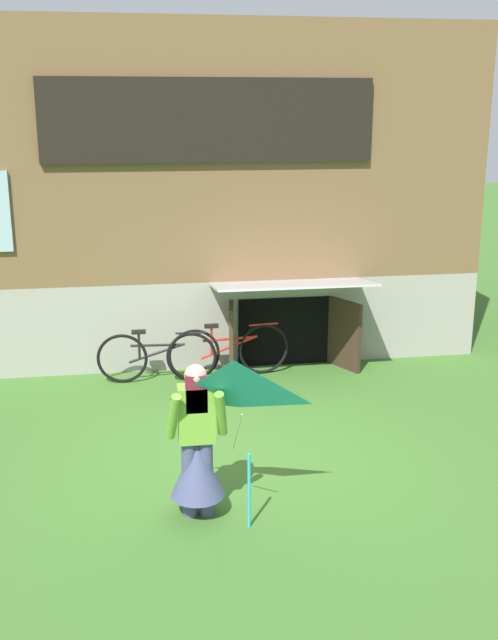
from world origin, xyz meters
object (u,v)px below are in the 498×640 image
object	(u,v)px
kite	(234,409)
bicycle_black	(157,357)
person	(197,454)
bicycle_red	(229,351)

from	to	relation	value
kite	bicycle_black	size ratio (longest dim) A/B	0.97
person	kite	xyz separation A→B (m)	(0.28, -0.54, 0.66)
bicycle_red	bicycle_black	size ratio (longest dim) A/B	1.05
person	bicycle_black	bearing A→B (deg)	96.03
bicycle_red	person	bearing A→B (deg)	-108.48
person	kite	distance (m)	0.89
kite	bicycle_black	world-z (taller)	kite
person	bicycle_black	distance (m)	3.79
person	bicycle_red	size ratio (longest dim) A/B	0.86
person	bicycle_black	size ratio (longest dim) A/B	0.90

